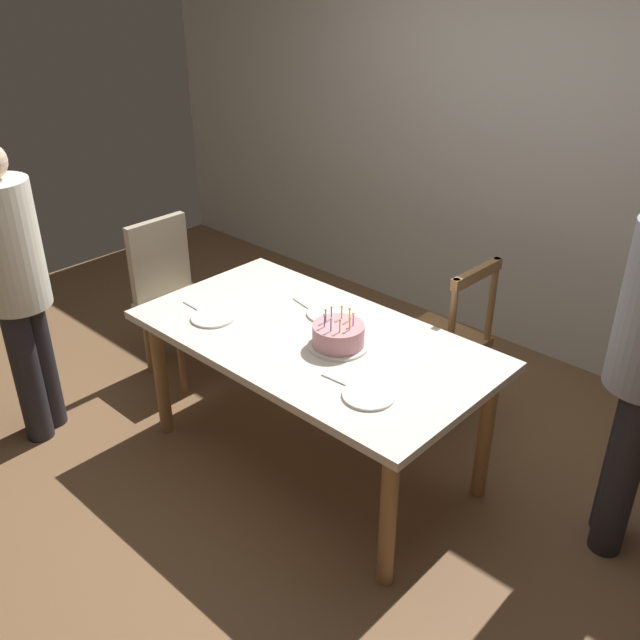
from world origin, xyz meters
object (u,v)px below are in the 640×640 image
at_px(dining_table, 312,351).
at_px(plate_near_guest, 369,395).
at_px(plate_far_side, 329,313).
at_px(chair_spindle_back, 442,342).
at_px(chair_upholstered, 173,290).
at_px(birthday_cake, 338,336).
at_px(person_celebrant, 15,281).
at_px(plate_near_celebrant, 213,317).

bearing_deg(dining_table, plate_near_guest, -22.10).
distance_m(plate_far_side, chair_spindle_back, 0.71).
relative_size(plate_far_side, chair_upholstered, 0.23).
distance_m(birthday_cake, person_celebrant, 1.64).
xyz_separation_m(birthday_cake, plate_near_celebrant, (-0.63, -0.22, -0.05)).
xyz_separation_m(plate_near_celebrant, plate_far_side, (0.39, 0.42, 0.00)).
bearing_deg(birthday_cake, chair_spindle_back, 85.23).
height_order(plate_near_celebrant, person_celebrant, person_celebrant).
height_order(birthday_cake, person_celebrant, person_celebrant).
height_order(chair_spindle_back, chair_upholstered, same).
bearing_deg(chair_upholstered, plate_near_guest, -9.85).
height_order(birthday_cake, plate_far_side, birthday_cake).
relative_size(birthday_cake, plate_near_celebrant, 1.27).
xyz_separation_m(plate_near_celebrant, chair_upholstered, (-0.78, 0.31, -0.21)).
relative_size(dining_table, plate_near_celebrant, 7.83).
xyz_separation_m(plate_far_side, chair_upholstered, (-1.16, -0.11, -0.21)).
height_order(plate_near_guest, chair_spindle_back, chair_spindle_back).
xyz_separation_m(plate_near_guest, chair_spindle_back, (-0.29, 1.00, -0.29)).
bearing_deg(plate_far_side, plate_near_guest, -34.84).
xyz_separation_m(dining_table, plate_near_celebrant, (-0.47, -0.21, 0.09)).
distance_m(plate_near_celebrant, plate_near_guest, 0.99).
distance_m(dining_table, plate_near_guest, 0.57).
bearing_deg(person_celebrant, dining_table, 32.85).
distance_m(plate_near_guest, chair_spindle_back, 1.08).
height_order(plate_far_side, chair_upholstered, chair_upholstered).
xyz_separation_m(chair_spindle_back, person_celebrant, (-1.48, -1.60, 0.44)).
bearing_deg(birthday_cake, plate_near_celebrant, -161.11).
relative_size(birthday_cake, chair_upholstered, 0.29).
xyz_separation_m(dining_table, chair_spindle_back, (0.22, 0.79, -0.20)).
xyz_separation_m(plate_near_celebrant, plate_near_guest, (0.99, 0.00, 0.00)).
distance_m(plate_near_celebrant, chair_upholstered, 0.86).
xyz_separation_m(plate_far_side, plate_near_guest, (0.60, -0.42, 0.00)).
distance_m(dining_table, chair_spindle_back, 0.84).
xyz_separation_m(plate_near_guest, person_celebrant, (-1.77, -0.60, 0.15)).
relative_size(plate_near_celebrant, person_celebrant, 0.14).
bearing_deg(plate_far_side, birthday_cake, -39.79).
height_order(birthday_cake, plate_near_guest, birthday_cake).
height_order(plate_near_guest, chair_upholstered, chair_upholstered).
bearing_deg(person_celebrant, chair_upholstered, 89.67).
bearing_deg(birthday_cake, dining_table, -177.70).
bearing_deg(chair_spindle_back, birthday_cake, -94.77).
bearing_deg(plate_near_guest, chair_upholstered, 170.15).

